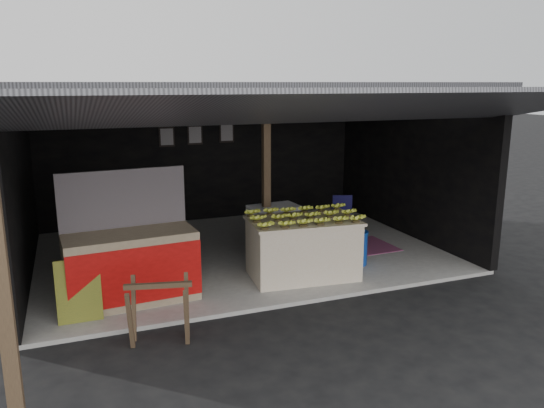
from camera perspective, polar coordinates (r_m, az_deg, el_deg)
name	(u,v)px	position (r m, az deg, el deg)	size (l,w,h in m)	color
ground	(294,306)	(7.45, 2.40, -10.93)	(80.00, 80.00, 0.00)	black
concrete_slab	(239,252)	(9.63, -3.54, -5.14)	(7.00, 5.00, 0.06)	gray
shophouse	(232,135)	(9.51, -4.29, 7.38)	(7.40, 7.29, 3.02)	black
banana_table	(303,248)	(8.23, 3.33, -4.73)	(1.74, 1.17, 0.92)	silver
banana_pile	(303,214)	(8.08, 3.38, -1.03)	(1.53, 0.92, 0.18)	yellow
white_crate	(274,232)	(9.09, 0.25, -3.00)	(0.87, 0.63, 0.91)	white
neighbor_stall	(131,264)	(7.55, -14.91, -6.21)	(1.79, 0.91, 1.79)	#998466
green_signboard	(79,291)	(7.14, -20.08, -8.76)	(0.54, 0.04, 0.82)	black
sawhorse	(159,306)	(6.41, -12.05, -10.65)	(0.81, 0.80, 0.76)	brown
water_barrel	(356,249)	(8.92, 9.03, -4.76)	(0.36, 0.36, 0.54)	#0D3697
plastic_chair	(343,213)	(10.40, 7.61, -0.98)	(0.49, 0.49, 0.81)	#0D0A39
magenta_rug	(353,248)	(9.84, 8.70, -4.66)	(1.50, 1.00, 0.01)	#7D1B4C
picture_frames	(197,135)	(11.48, -8.12, 7.39)	(1.62, 0.04, 0.46)	black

